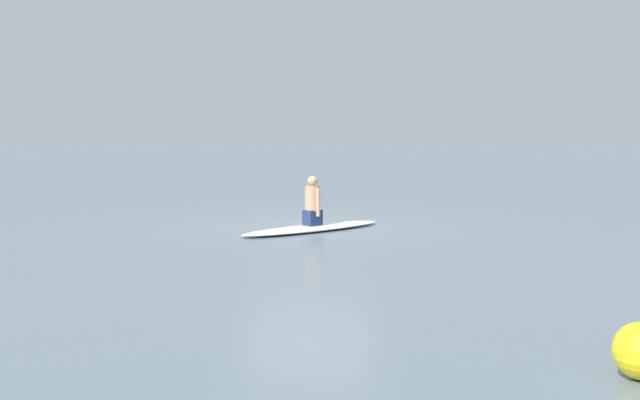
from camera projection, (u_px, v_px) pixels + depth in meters
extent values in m
plane|color=slate|center=(309.00, 227.00, 16.00)|extent=(400.00, 400.00, 0.00)
ellipsoid|color=white|center=(312.00, 228.00, 15.45)|extent=(2.45, 3.11, 0.11)
cube|color=navy|center=(312.00, 218.00, 15.44)|extent=(0.38, 0.39, 0.29)
cylinder|color=tan|center=(312.00, 198.00, 15.40)|extent=(0.37, 0.37, 0.48)
sphere|color=tan|center=(312.00, 181.00, 15.37)|extent=(0.19, 0.19, 0.19)
cylinder|color=tan|center=(307.00, 201.00, 15.53)|extent=(0.11, 0.11, 0.53)
cylinder|color=tan|center=(318.00, 202.00, 15.29)|extent=(0.11, 0.11, 0.53)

